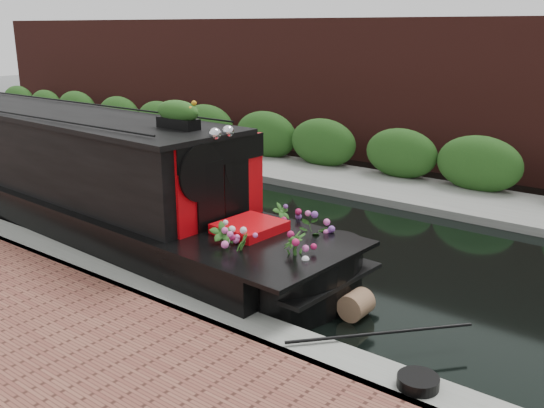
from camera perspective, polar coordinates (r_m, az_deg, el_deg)
The scene contains 8 objects.
ground at distance 11.36m, azimuth 0.03°, elevation -2.99°, with size 80.00×80.00×0.00m, color black.
near_bank_coping at distance 9.17m, azimuth -12.89°, elevation -8.32°, with size 40.00×0.60×0.50m, color gray.
far_bank_path at distance 14.75m, azimuth 10.12°, elevation 1.33°, with size 40.00×2.40×0.34m, color gray.
far_hedge at distance 15.53m, azimuth 11.69°, elevation 2.00°, with size 40.00×1.10×2.80m, color #25511B.
far_brick_wall at distance 17.39m, azimuth 14.81°, elevation 3.33°, with size 40.00×1.00×8.00m, color #4A1E19.
narrowboat at distance 12.51m, azimuth -19.04°, elevation 2.02°, with size 12.38×2.74×2.90m.
rope_fender at distance 8.30m, azimuth 7.93°, elevation -9.38°, with size 0.37×0.37×0.40m, color brown.
coiled_mooring_rope at distance 6.56m, azimuth 13.58°, elevation -15.96°, with size 0.43×0.43×0.12m, color black.
Camera 1 is at (6.59, -8.45, 3.77)m, focal length 40.00 mm.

